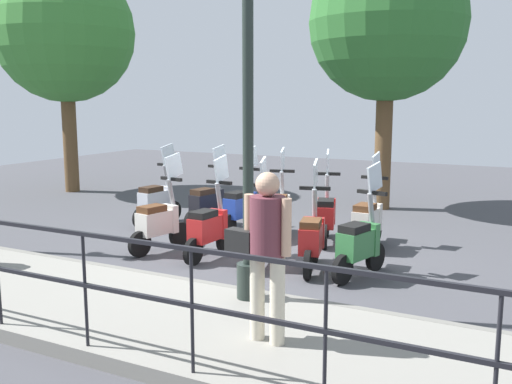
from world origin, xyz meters
TOP-DOWN VIEW (x-y plane):
  - ground_plane at (0.00, 0.00)m, footprint 28.00×28.00m
  - promenade_walkway at (-3.15, 0.00)m, footprint 2.20×20.00m
  - fence_railing at (-4.20, 0.00)m, footprint 0.04×16.03m
  - lamp_post_near at (-2.40, -0.72)m, footprint 0.26×0.90m
  - pedestrian_with_bag at (-3.36, -1.40)m, footprint 0.36×0.66m
  - tree_large at (3.08, 7.34)m, footprint 3.50×3.50m
  - tree_distant at (4.36, -0.49)m, footprint 3.31×3.31m
  - scooter_near_0 at (-0.66, -1.49)m, footprint 1.21×0.52m
  - scooter_near_1 at (-0.65, -0.80)m, footprint 1.21×0.52m
  - scooter_near_2 at (-0.73, -0.01)m, footprint 1.21×0.52m
  - scooter_near_3 at (-0.77, 0.79)m, footprint 1.23×0.44m
  - scooter_near_4 at (-0.78, 1.70)m, footprint 1.22×0.49m
  - scooter_far_0 at (0.82, -1.18)m, footprint 1.23×0.44m
  - scooter_far_1 at (0.94, -0.44)m, footprint 1.20×0.55m
  - scooter_far_2 at (0.94, 0.41)m, footprint 1.20×0.53m
  - scooter_far_3 at (0.95, 1.18)m, footprint 1.23×0.44m
  - scooter_far_4 at (0.98, 1.89)m, footprint 1.22×0.49m
  - scooter_far_5 at (0.79, 2.91)m, footprint 1.23×0.46m

SIDE VIEW (x-z plane):
  - ground_plane at x=0.00m, z-range 0.00..0.00m
  - promenade_walkway at x=-3.15m, z-range 0.00..0.15m
  - scooter_near_0 at x=-0.66m, z-range -0.29..1.25m
  - scooter_near_1 at x=-0.65m, z-range -0.29..1.25m
  - scooter_near_2 at x=-0.73m, z-range -0.29..1.25m
  - scooter_near_3 at x=-0.77m, z-range -0.29..1.25m
  - scooter_near_4 at x=-0.78m, z-range -0.29..1.25m
  - scooter_far_0 at x=0.82m, z-range -0.29..1.25m
  - scooter_far_1 at x=0.94m, z-range -0.29..1.25m
  - scooter_far_2 at x=0.94m, z-range -0.29..1.25m
  - scooter_far_3 at x=0.95m, z-range -0.29..1.25m
  - scooter_far_4 at x=0.98m, z-range -0.29..1.25m
  - scooter_far_5 at x=0.79m, z-range -0.29..1.25m
  - fence_railing at x=-4.20m, z-range 0.36..1.42m
  - pedestrian_with_bag at x=-3.36m, z-range 0.28..1.87m
  - lamp_post_near at x=-2.40m, z-range -0.10..4.56m
  - tree_distant at x=4.36m, z-range 1.14..6.77m
  - tree_large at x=3.08m, z-range 1.13..6.92m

